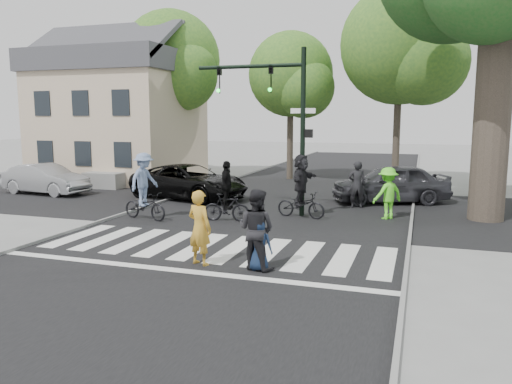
# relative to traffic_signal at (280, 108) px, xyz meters

# --- Properties ---
(ground) EXTENTS (120.00, 120.00, 0.00)m
(ground) POSITION_rel_traffic_signal_xyz_m (-0.35, -6.20, -3.90)
(ground) COLOR gray
(ground) RESTS_ON ground
(road_stem) EXTENTS (10.00, 70.00, 0.01)m
(road_stem) POSITION_rel_traffic_signal_xyz_m (-0.35, -1.20, -3.90)
(road_stem) COLOR black
(road_stem) RESTS_ON ground
(road_cross) EXTENTS (70.00, 10.00, 0.01)m
(road_cross) POSITION_rel_traffic_signal_xyz_m (-0.35, 1.80, -3.89)
(road_cross) COLOR black
(road_cross) RESTS_ON ground
(curb_left) EXTENTS (0.10, 70.00, 0.10)m
(curb_left) POSITION_rel_traffic_signal_xyz_m (-5.40, -1.20, -3.85)
(curb_left) COLOR gray
(curb_left) RESTS_ON ground
(curb_right) EXTENTS (0.10, 70.00, 0.10)m
(curb_right) POSITION_rel_traffic_signal_xyz_m (4.70, -1.20, -3.85)
(curb_right) COLOR gray
(curb_right) RESTS_ON ground
(crosswalk) EXTENTS (10.00, 3.85, 0.01)m
(crosswalk) POSITION_rel_traffic_signal_xyz_m (-0.35, -5.54, -3.89)
(crosswalk) COLOR silver
(crosswalk) RESTS_ON ground
(traffic_signal) EXTENTS (4.45, 0.29, 6.00)m
(traffic_signal) POSITION_rel_traffic_signal_xyz_m (0.00, 0.00, 0.00)
(traffic_signal) COLOR black
(traffic_signal) RESTS_ON ground
(bg_tree_0) EXTENTS (5.46, 5.20, 8.97)m
(bg_tree_0) POSITION_rel_traffic_signal_xyz_m (-14.09, 9.80, 2.24)
(bg_tree_0) COLOR brown
(bg_tree_0) RESTS_ON ground
(bg_tree_1) EXTENTS (6.09, 5.80, 9.80)m
(bg_tree_1) POSITION_rel_traffic_signal_xyz_m (-9.06, 9.28, 2.75)
(bg_tree_1) COLOR brown
(bg_tree_1) RESTS_ON ground
(bg_tree_2) EXTENTS (5.04, 4.80, 8.40)m
(bg_tree_2) POSITION_rel_traffic_signal_xyz_m (-2.11, 10.42, 1.88)
(bg_tree_2) COLOR brown
(bg_tree_2) RESTS_ON ground
(bg_tree_3) EXTENTS (6.30, 6.00, 10.20)m
(bg_tree_3) POSITION_rel_traffic_signal_xyz_m (3.95, 9.07, 3.04)
(bg_tree_3) COLOR brown
(bg_tree_3) RESTS_ON ground
(house) EXTENTS (8.40, 8.10, 8.82)m
(house) POSITION_rel_traffic_signal_xyz_m (-11.85, 7.78, -0.10)
(house) COLOR beige
(house) RESTS_ON ground
(pedestrian_woman) EXTENTS (0.77, 0.62, 1.84)m
(pedestrian_woman) POSITION_rel_traffic_signal_xyz_m (-0.10, -6.78, -2.98)
(pedestrian_woman) COLOR gold
(pedestrian_woman) RESTS_ON ground
(pedestrian_child) EXTENTS (0.63, 0.43, 1.25)m
(pedestrian_child) POSITION_rel_traffic_signal_xyz_m (1.42, -6.79, -3.28)
(pedestrian_child) COLOR #13213B
(pedestrian_child) RESTS_ON ground
(pedestrian_adult) EXTENTS (1.07, 0.92, 1.92)m
(pedestrian_adult) POSITION_rel_traffic_signal_xyz_m (1.31, -6.68, -2.94)
(pedestrian_adult) COLOR black
(pedestrian_adult) RESTS_ON ground
(cyclist_left) EXTENTS (1.96, 1.33, 2.35)m
(cyclist_left) POSITION_rel_traffic_signal_xyz_m (-4.23, -2.40, -2.88)
(cyclist_left) COLOR black
(cyclist_left) RESTS_ON ground
(cyclist_mid) EXTENTS (1.65, 1.02, 2.10)m
(cyclist_mid) POSITION_rel_traffic_signal_xyz_m (-1.39, -1.78, -3.04)
(cyclist_mid) COLOR black
(cyclist_mid) RESTS_ON ground
(cyclist_right) EXTENTS (1.88, 1.75, 2.28)m
(cyclist_right) POSITION_rel_traffic_signal_xyz_m (0.90, -0.36, -2.88)
(cyclist_right) COLOR black
(cyclist_right) RESTS_ON ground
(car_suv) EXTENTS (5.91, 3.78, 1.52)m
(car_suv) POSITION_rel_traffic_signal_xyz_m (-4.78, 2.26, -3.14)
(car_suv) COLOR black
(car_suv) RESTS_ON ground
(car_silver) EXTENTS (4.42, 1.89, 1.42)m
(car_silver) POSITION_rel_traffic_signal_xyz_m (-11.78, 1.36, -3.19)
(car_silver) COLOR #A1A2A5
(car_silver) RESTS_ON ground
(car_grey) EXTENTS (5.21, 3.61, 1.65)m
(car_grey) POSITION_rel_traffic_signal_xyz_m (3.72, 3.91, -3.08)
(car_grey) COLOR #38383D
(car_grey) RESTS_ON ground
(bystander_hivis) EXTENTS (1.33, 1.32, 1.84)m
(bystander_hivis) POSITION_rel_traffic_signal_xyz_m (3.85, 0.38, -2.98)
(bystander_hivis) COLOR #61F82C
(bystander_hivis) RESTS_ON ground
(bystander_dark) EXTENTS (0.76, 0.57, 1.88)m
(bystander_dark) POSITION_rel_traffic_signal_xyz_m (2.54, 2.26, -2.96)
(bystander_dark) COLOR black
(bystander_dark) RESTS_ON ground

